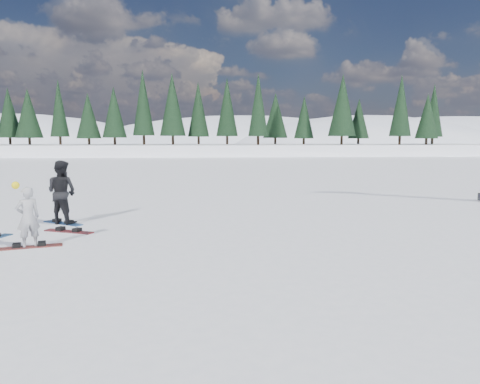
% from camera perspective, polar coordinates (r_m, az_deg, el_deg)
% --- Properties ---
extents(ground, '(420.00, 420.00, 0.00)m').
position_cam_1_polar(ground, '(13.14, -15.21, -5.23)').
color(ground, white).
rests_on(ground, ground).
extents(alpine_backdrop, '(412.50, 227.00, 53.20)m').
position_cam_1_polar(alpine_backdrop, '(202.98, -8.48, 2.02)').
color(alpine_backdrop, white).
rests_on(alpine_backdrop, ground).
extents(snowboarder_woman, '(0.65, 0.59, 1.63)m').
position_cam_1_polar(snowboarder_woman, '(12.37, -24.46, -2.77)').
color(snowboarder_woman, '#ABABB0').
rests_on(snowboarder_woman, ground).
extents(snowboarder_man, '(1.16, 1.05, 1.96)m').
position_cam_1_polar(snowboarder_man, '(15.35, -20.92, -0.03)').
color(snowboarder_man, black).
rests_on(snowboarder_man, ground).
extents(snowboard_woman, '(1.52, 0.69, 0.03)m').
position_cam_1_polar(snowboard_woman, '(12.51, -24.27, -6.13)').
color(snowboard_woman, maroon).
rests_on(snowboard_woman, ground).
extents(snowboard_man, '(1.39, 1.09, 0.03)m').
position_cam_1_polar(snowboard_man, '(15.49, -20.77, -3.57)').
color(snowboard_man, navy).
rests_on(snowboard_man, ground).
extents(snowboard_loose_b, '(1.49, 0.85, 0.03)m').
position_cam_1_polar(snowboard_loose_b, '(14.10, -20.15, -4.54)').
color(snowboard_loose_b, maroon).
rests_on(snowboard_loose_b, ground).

